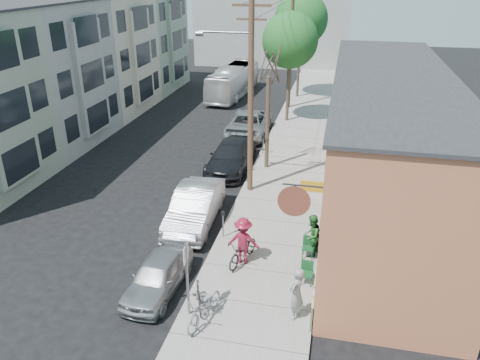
% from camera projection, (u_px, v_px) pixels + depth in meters
% --- Properties ---
extents(ground, '(120.00, 120.00, 0.00)m').
position_uv_depth(ground, '(174.00, 235.00, 20.90)').
color(ground, black).
extents(sidewalk, '(4.50, 58.00, 0.15)m').
position_uv_depth(sidewalk, '(296.00, 154.00, 29.81)').
color(sidewalk, gray).
rests_on(sidewalk, ground).
extents(cafe_building, '(6.60, 20.20, 6.61)m').
position_uv_depth(cafe_building, '(385.00, 143.00, 22.21)').
color(cafe_building, '#B36342').
rests_on(cafe_building, ground).
extents(apartment_row, '(6.30, 32.00, 9.00)m').
position_uv_depth(apartment_row, '(81.00, 64.00, 33.80)').
color(apartment_row, '#94A188').
rests_on(apartment_row, ground).
extents(end_cap_building, '(18.00, 8.00, 12.00)m').
position_uv_depth(end_cap_building, '(274.00, 12.00, 56.12)').
color(end_cap_building, '#999994').
rests_on(end_cap_building, ground).
extents(sign_post, '(0.07, 0.45, 2.80)m').
position_uv_depth(sign_post, '(187.00, 273.00, 15.25)').
color(sign_post, slate).
rests_on(sign_post, sidewalk).
extents(parking_meter_near, '(0.14, 0.14, 1.24)m').
position_uv_depth(parking_meter_near, '(223.00, 220.00, 20.15)').
color(parking_meter_near, slate).
rests_on(parking_meter_near, sidewalk).
extents(parking_meter_far, '(0.14, 0.14, 1.24)m').
position_uv_depth(parking_meter_far, '(263.00, 142.00, 29.17)').
color(parking_meter_far, slate).
rests_on(parking_meter_far, sidewalk).
extents(utility_pole_near, '(3.57, 0.28, 10.00)m').
position_uv_depth(utility_pole_near, '(250.00, 92.00, 22.68)').
color(utility_pole_near, '#503A28').
rests_on(utility_pole_near, sidewalk).
extents(utility_pole_far, '(1.80, 0.28, 10.00)m').
position_uv_depth(utility_pole_far, '(291.00, 44.00, 37.37)').
color(utility_pole_far, '#503A28').
rests_on(utility_pole_far, sidewalk).
extents(tree_bare, '(0.24, 0.24, 5.35)m').
position_uv_depth(tree_bare, '(267.00, 123.00, 26.54)').
color(tree_bare, '#44392C').
rests_on(tree_bare, sidewalk).
extents(tree_leafy_mid, '(4.05, 4.05, 8.00)m').
position_uv_depth(tree_leafy_mid, '(290.00, 40.00, 33.64)').
color(tree_leafy_mid, '#44392C').
rests_on(tree_leafy_mid, sidewalk).
extents(tree_leafy_far, '(4.58, 4.58, 9.00)m').
position_uv_depth(tree_leafy_far, '(301.00, 19.00, 39.99)').
color(tree_leafy_far, '#44392C').
rests_on(tree_leafy_far, sidewalk).
extents(patio_chair_a, '(0.53, 0.53, 0.88)m').
position_uv_depth(patio_chair_a, '(308.00, 248.00, 18.86)').
color(patio_chair_a, '#134420').
rests_on(patio_chair_a, sidewalk).
extents(patio_chair_b, '(0.54, 0.54, 0.88)m').
position_uv_depth(patio_chair_b, '(306.00, 274.00, 17.28)').
color(patio_chair_b, '#134420').
rests_on(patio_chair_b, sidewalk).
extents(patron_grey, '(0.68, 0.82, 1.93)m').
position_uv_depth(patron_grey, '(296.00, 293.00, 15.40)').
color(patron_grey, gray).
rests_on(patron_grey, sidewalk).
extents(patron_green, '(0.85, 1.00, 1.81)m').
position_uv_depth(patron_green, '(312.00, 236.00, 18.83)').
color(patron_green, '#2D6F2C').
rests_on(patron_green, sidewalk).
extents(cyclist, '(1.29, 0.76, 1.97)m').
position_uv_depth(cyclist, '(243.00, 241.00, 18.33)').
color(cyclist, maroon).
rests_on(cyclist, sidewalk).
extents(cyclist_bike, '(1.30, 2.16, 1.07)m').
position_uv_depth(cyclist_bike, '(243.00, 250.00, 18.52)').
color(cyclist_bike, black).
rests_on(cyclist_bike, sidewalk).
extents(parked_bike_a, '(0.95, 1.57, 0.91)m').
position_uv_depth(parked_bike_a, '(199.00, 297.00, 16.05)').
color(parked_bike_a, black).
rests_on(parked_bike_a, sidewalk).
extents(parked_bike_b, '(1.21, 2.18, 1.08)m').
position_uv_depth(parked_bike_b, '(204.00, 308.00, 15.40)').
color(parked_bike_b, slate).
rests_on(parked_bike_b, sidewalk).
extents(car_0, '(1.79, 4.03, 1.35)m').
position_uv_depth(car_0, '(158.00, 275.00, 17.05)').
color(car_0, '#929599').
rests_on(car_0, ground).
extents(car_1, '(2.05, 5.28, 1.71)m').
position_uv_depth(car_1, '(195.00, 207.00, 21.53)').
color(car_1, silver).
rests_on(car_1, ground).
extents(car_2, '(2.25, 5.52, 1.60)m').
position_uv_depth(car_2, '(231.00, 156.00, 27.43)').
color(car_2, black).
rests_on(car_2, ground).
extents(car_3, '(2.71, 5.77, 1.60)m').
position_uv_depth(car_3, '(248.00, 125.00, 32.92)').
color(car_3, '#969A9D').
rests_on(car_3, ground).
extents(bus, '(2.97, 9.97, 2.74)m').
position_uv_depth(bus, '(233.00, 81.00, 42.98)').
color(bus, white).
rests_on(bus, ground).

